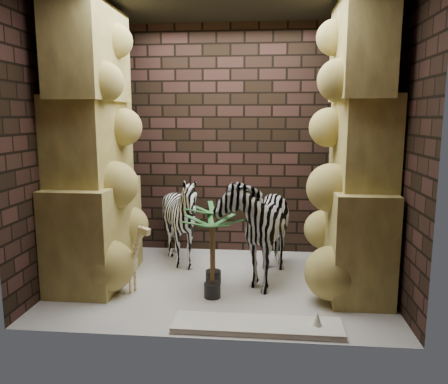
# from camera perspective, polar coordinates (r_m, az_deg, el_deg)

# --- Properties ---
(floor) EXTENTS (3.50, 3.50, 0.00)m
(floor) POSITION_cam_1_polar(r_m,az_deg,el_deg) (5.01, -0.43, -11.61)
(floor) COLOR beige
(floor) RESTS_ON ground
(wall_back) EXTENTS (3.50, 0.00, 3.50)m
(wall_back) POSITION_cam_1_polar(r_m,az_deg,el_deg) (5.92, 0.80, 6.59)
(wall_back) COLOR black
(wall_back) RESTS_ON ground
(wall_front) EXTENTS (3.50, 0.00, 3.50)m
(wall_front) POSITION_cam_1_polar(r_m,az_deg,el_deg) (3.44, -2.61, 4.38)
(wall_front) COLOR black
(wall_front) RESTS_ON ground
(wall_left) EXTENTS (0.00, 3.00, 3.00)m
(wall_left) POSITION_cam_1_polar(r_m,az_deg,el_deg) (5.16, -20.26, 5.55)
(wall_left) COLOR black
(wall_left) RESTS_ON ground
(wall_right) EXTENTS (0.00, 3.00, 3.00)m
(wall_right) POSITION_cam_1_polar(r_m,az_deg,el_deg) (4.82, 20.80, 5.27)
(wall_right) COLOR black
(wall_right) RESTS_ON ground
(rock_pillar_left) EXTENTS (0.68, 1.30, 3.00)m
(rock_pillar_left) POSITION_cam_1_polar(r_m,az_deg,el_deg) (5.02, -16.64, 5.64)
(rock_pillar_left) COLOR #D4C467
(rock_pillar_left) RESTS_ON floor
(rock_pillar_right) EXTENTS (0.58, 1.25, 3.00)m
(rock_pillar_right) POSITION_cam_1_polar(r_m,az_deg,el_deg) (4.75, 16.94, 5.42)
(rock_pillar_right) COLOR #D4C467
(rock_pillar_right) RESTS_ON floor
(zebra_right) EXTENTS (0.83, 1.29, 1.42)m
(zebra_right) POSITION_cam_1_polar(r_m,az_deg,el_deg) (4.99, 4.28, -3.17)
(zebra_right) COLOR white
(zebra_right) RESTS_ON floor
(zebra_left) EXTENTS (1.23, 1.36, 1.03)m
(zebra_left) POSITION_cam_1_polar(r_m,az_deg,el_deg) (5.46, -5.51, -4.20)
(zebra_left) COLOR white
(zebra_left) RESTS_ON floor
(giraffe_toy) EXTENTS (0.42, 0.27, 0.78)m
(giraffe_toy) POSITION_cam_1_polar(r_m,az_deg,el_deg) (4.79, -12.71, -7.92)
(giraffe_toy) COLOR #EFD88E
(giraffe_toy) RESTS_ON floor
(palm_front) EXTENTS (0.36, 0.36, 0.89)m
(palm_front) POSITION_cam_1_polar(r_m,az_deg,el_deg) (4.85, -1.40, -6.76)
(palm_front) COLOR #234D1D
(palm_front) RESTS_ON floor
(palm_back) EXTENTS (0.36, 0.36, 0.84)m
(palm_back) POSITION_cam_1_polar(r_m,az_deg,el_deg) (4.50, -1.53, -8.37)
(palm_back) COLOR #234D1D
(palm_back) RESTS_ON floor
(surfboard) EXTENTS (1.47, 0.37, 0.05)m
(surfboard) POSITION_cam_1_polar(r_m,az_deg,el_deg) (4.04, 4.25, -16.69)
(surfboard) COLOR white
(surfboard) RESTS_ON floor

